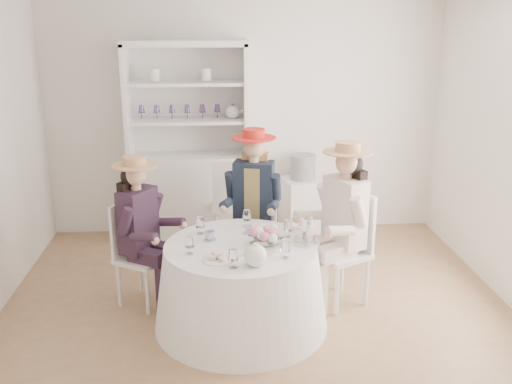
{
  "coord_description": "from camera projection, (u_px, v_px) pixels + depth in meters",
  "views": [
    {
      "loc": [
        -0.33,
        -4.5,
        2.49
      ],
      "look_at": [
        0.0,
        0.1,
        1.05
      ],
      "focal_mm": 40.0,
      "sensor_mm": 36.0,
      "label": 1
    }
  ],
  "objects": [
    {
      "name": "ground",
      "position": [
        257.0,
        308.0,
        5.05
      ],
      "size": [
        4.5,
        4.5,
        0.0
      ],
      "primitive_type": "plane",
      "color": "olive",
      "rests_on": "ground"
    },
    {
      "name": "wall_back",
      "position": [
        244.0,
        118.0,
        6.55
      ],
      "size": [
        4.5,
        0.0,
        4.5
      ],
      "primitive_type": "plane",
      "rotation": [
        1.57,
        0.0,
        0.0
      ],
      "color": "white",
      "rests_on": "ground"
    },
    {
      "name": "wall_front",
      "position": [
        287.0,
        263.0,
        2.74
      ],
      "size": [
        4.5,
        0.0,
        4.5
      ],
      "primitive_type": "plane",
      "rotation": [
        -1.57,
        0.0,
        0.0
      ],
      "color": "white",
      "rests_on": "ground"
    },
    {
      "name": "tea_table",
      "position": [
        241.0,
        285.0,
        4.7
      ],
      "size": [
        1.44,
        1.44,
        0.71
      ],
      "rotation": [
        0.0,
        0.0,
        0.21
      ],
      "color": "white",
      "rests_on": "ground"
    },
    {
      "name": "hutch",
      "position": [
        190.0,
        171.0,
        6.45
      ],
      "size": [
        1.5,
        0.96,
        2.23
      ],
      "rotation": [
        0.0,
        0.0,
        0.38
      ],
      "color": "silver",
      "rests_on": "ground"
    },
    {
      "name": "side_table",
      "position": [
        302.0,
        207.0,
        6.66
      ],
      "size": [
        0.52,
        0.52,
        0.68
      ],
      "primitive_type": "cube",
      "rotation": [
        0.0,
        0.0,
        0.22
      ],
      "color": "silver",
      "rests_on": "ground"
    },
    {
      "name": "hatbox",
      "position": [
        303.0,
        167.0,
        6.51
      ],
      "size": [
        0.33,
        0.33,
        0.29
      ],
      "primitive_type": "cylinder",
      "rotation": [
        0.0,
        0.0,
        -0.18
      ],
      "color": "black",
      "rests_on": "side_table"
    },
    {
      "name": "guest_left",
      "position": [
        141.0,
        223.0,
        4.92
      ],
      "size": [
        0.58,
        0.54,
        1.36
      ],
      "rotation": [
        0.0,
        0.0,
        1.03
      ],
      "color": "silver",
      "rests_on": "ground"
    },
    {
      "name": "guest_mid",
      "position": [
        253.0,
        195.0,
        5.46
      ],
      "size": [
        0.55,
        0.59,
        1.47
      ],
      "rotation": [
        0.0,
        0.0,
        -0.24
      ],
      "color": "silver",
      "rests_on": "ground"
    },
    {
      "name": "guest_right",
      "position": [
        342.0,
        215.0,
        4.91
      ],
      "size": [
        0.63,
        0.57,
        1.48
      ],
      "rotation": [
        0.0,
        0.0,
        -1.09
      ],
      "color": "silver",
      "rests_on": "ground"
    },
    {
      "name": "spare_chair",
      "position": [
        232.0,
        203.0,
        6.12
      ],
      "size": [
        0.46,
        0.46,
        1.04
      ],
      "rotation": [
        0.0,
        0.0,
        3.07
      ],
      "color": "silver",
      "rests_on": "ground"
    },
    {
      "name": "teacup_a",
      "position": [
        210.0,
        236.0,
        4.68
      ],
      "size": [
        0.1,
        0.1,
        0.07
      ],
      "primitive_type": "imported",
      "rotation": [
        0.0,
        0.0,
        0.17
      ],
      "color": "white",
      "rests_on": "tea_table"
    },
    {
      "name": "teacup_b",
      "position": [
        249.0,
        230.0,
        4.83
      ],
      "size": [
        0.07,
        0.07,
        0.06
      ],
      "primitive_type": "imported",
      "rotation": [
        0.0,
        0.0,
        -0.13
      ],
      "color": "white",
      "rests_on": "tea_table"
    },
    {
      "name": "teacup_c",
      "position": [
        273.0,
        236.0,
        4.7
      ],
      "size": [
        0.11,
        0.11,
        0.07
      ],
      "primitive_type": "imported",
      "rotation": [
        0.0,
        0.0,
        -0.35
      ],
      "color": "white",
      "rests_on": "tea_table"
    },
    {
      "name": "flower_bowl",
      "position": [
        267.0,
        241.0,
        4.6
      ],
      "size": [
        0.22,
        0.22,
        0.05
      ],
      "primitive_type": "imported",
      "rotation": [
        0.0,
        0.0,
        -0.04
      ],
      "color": "white",
      "rests_on": "tea_table"
    },
    {
      "name": "flower_arrangement",
      "position": [
        265.0,
        233.0,
        4.56
      ],
      "size": [
        0.21,
        0.21,
        0.08
      ],
      "rotation": [
        0.0,
        0.0,
        0.09
      ],
      "color": "pink",
      "rests_on": "tea_table"
    },
    {
      "name": "table_teapot",
      "position": [
        256.0,
        256.0,
        4.2
      ],
      "size": [
        0.24,
        0.17,
        0.18
      ],
      "rotation": [
        0.0,
        0.0,
        -0.39
      ],
      "color": "white",
      "rests_on": "tea_table"
    },
    {
      "name": "sandwich_plate",
      "position": [
        219.0,
        258.0,
        4.31
      ],
      "size": [
        0.25,
        0.25,
        0.06
      ],
      "rotation": [
        0.0,
        0.0,
        -0.37
      ],
      "color": "white",
      "rests_on": "tea_table"
    },
    {
      "name": "cupcake_stand",
      "position": [
        307.0,
        234.0,
        4.61
      ],
      "size": [
        0.22,
        0.22,
        0.21
      ],
      "rotation": [
        0.0,
        0.0,
        -0.11
      ],
      "color": "white",
      "rests_on": "tea_table"
    },
    {
      "name": "stemware_set",
      "position": [
        241.0,
        236.0,
        4.57
      ],
      "size": [
        0.89,
        0.93,
        0.15
      ],
      "color": "white",
      "rests_on": "tea_table"
    }
  ]
}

